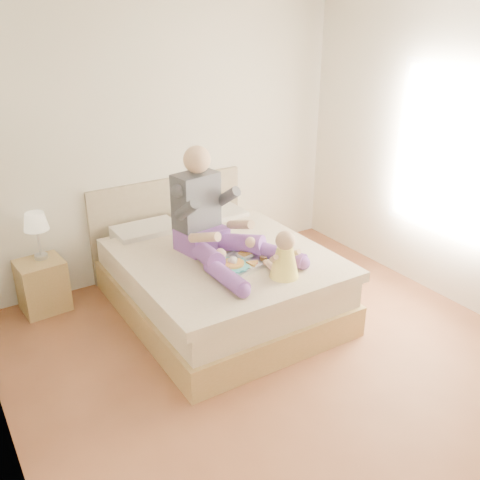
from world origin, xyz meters
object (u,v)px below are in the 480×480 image
adult (212,223)px  bed (215,276)px  nightstand (43,285)px  baby (284,258)px  tray (241,260)px

adult → bed: bearing=40.9°
nightstand → baby: 2.31m
bed → nightstand: size_ratio=4.41×
nightstand → tray: tray is taller
nightstand → baby: baby is taller
tray → nightstand: bearing=123.7°
nightstand → baby: (1.59, -1.59, 0.52)m
bed → nightstand: (-1.39, 0.80, -0.07)m
adult → tray: 0.42m
baby → tray: bearing=119.2°
bed → tray: size_ratio=3.90×
tray → baby: bearing=-80.8°
nightstand → baby: bearing=-49.5°
bed → baby: baby is taller
adult → baby: size_ratio=3.09×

